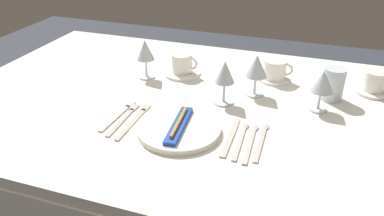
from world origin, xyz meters
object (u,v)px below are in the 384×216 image
Objects in this scene: dinner_knife at (230,138)px; wine_glass_centre at (145,52)px; dinner_plate at (179,130)px; coffee_cup_far at (182,63)px; spoon_dessert at (251,138)px; coffee_cup_left at (376,81)px; fork_inner at (124,118)px; wine_glass_far at (256,67)px; coffee_cup_right at (275,69)px; wine_glass_right at (322,83)px; wine_glass_left at (225,74)px; fork_salad at (119,114)px; spoon_tea at (262,137)px; fork_outer at (135,120)px; spoon_soup at (241,136)px; drink_tumbler at (333,84)px; toothbrush_package at (179,125)px.

wine_glass_centre is at bearing 142.46° from dinner_knife.
coffee_cup_far reaches higher than dinner_plate.
coffee_cup_left is at bearing 51.27° from spoon_dessert.
wine_glass_far is at bearing 40.41° from fork_inner.
coffee_cup_left is (0.35, 0.44, 0.04)m from spoon_dessert.
coffee_cup_right is 0.26m from wine_glass_right.
wine_glass_left is 1.10× the size of wine_glass_right.
fork_salad is 0.37m from wine_glass_left.
wine_glass_centre reaches higher than spoon_tea.
wine_glass_right is (0.64, -0.06, -0.01)m from wine_glass_centre.
spoon_soup is at bearing 3.32° from fork_outer.
drink_tumbler is (0.21, 0.34, 0.05)m from spoon_dessert.
fork_outer is 0.04m from fork_inner.
drink_tumbler is at bearing 54.42° from spoon_soup.
dinner_knife is 0.09m from spoon_tea.
coffee_cup_far is at bearing 108.77° from dinner_plate.
fork_outer is 0.61m from wine_glass_right.
coffee_cup_right is (0.21, 0.47, 0.04)m from dinner_plate.
drink_tumbler is (0.61, 0.36, 0.05)m from fork_inner.
coffee_cup_left is 0.84m from wine_glass_centre.
wine_glass_left is at bearing -119.17° from coffee_cup_right.
wine_glass_far reaches higher than spoon_tea.
fork_salad is at bearing -102.27° from coffee_cup_far.
spoon_soup is 1.37× the size of wine_glass_left.
dinner_knife is (0.15, 0.02, -0.01)m from dinner_plate.
dinner_knife is at bearing -158.05° from spoon_tea.
spoon_tea is (0.46, 0.02, -0.00)m from fork_salad.
spoon_dessert is 1.43× the size of wine_glass_far.
spoon_soup is 0.30m from wine_glass_far.
fork_salad is at bearing 166.21° from fork_outer.
spoon_dessert is (0.37, 0.02, -0.00)m from fork_outer.
wine_glass_left is (-0.14, -0.24, 0.06)m from coffee_cup_right.
spoon_soup is 0.58m from coffee_cup_left.
wine_glass_centre is at bearing 102.11° from fork_inner.
fork_outer is at bearing 173.33° from dinner_plate.
wine_glass_far is at bearing 62.78° from toothbrush_package.
wine_glass_left is (0.22, -0.18, 0.06)m from coffee_cup_far.
drink_tumbler is at bearing 3.49° from wine_glass_centre.
toothbrush_package is at bearing -168.05° from spoon_tea.
fork_salad is 1.38× the size of wine_glass_far.
toothbrush_package is at bearing -114.47° from coffee_cup_right.
spoon_soup is 0.24m from wine_glass_left.
coffee_cup_right is at bearing 131.44° from wine_glass_right.
wine_glass_left is at bearing 41.77° from fork_outer.
wine_glass_right is (0.60, 0.24, 0.10)m from fork_salad.
coffee_cup_left is (0.78, 0.44, 0.04)m from fork_salad.
toothbrush_package is 0.99× the size of dinner_knife.
dinner_plate is 1.69× the size of wine_glass_far.
drink_tumbler is (0.68, 0.04, -0.05)m from wine_glass_centre.
coffee_cup_left is at bearing 29.37° from fork_salad.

